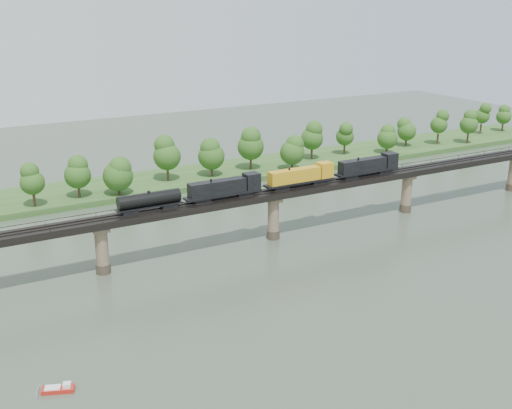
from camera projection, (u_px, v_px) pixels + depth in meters
ground at (352, 287)px, 123.76m from camera, size 400.00×400.00×0.00m
far_bank at (181, 179)px, 194.14m from camera, size 300.00×24.00×1.60m
bridge at (273, 216)px, 147.00m from camera, size 236.00×30.00×11.50m
bridge_superstructure at (274, 190)px, 145.04m from camera, size 220.00×4.90×0.75m
far_treeline at (160, 159)px, 184.14m from camera, size 289.06×17.54×13.60m
freight_train at (276, 181)px, 144.64m from camera, size 71.96×2.80×4.95m
motorboat at (59, 389)px, 90.97m from camera, size 4.82×3.17×1.27m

